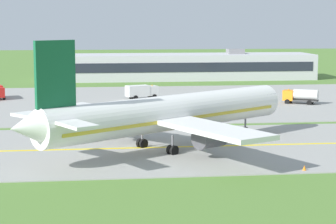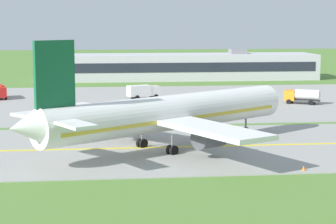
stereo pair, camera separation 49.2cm
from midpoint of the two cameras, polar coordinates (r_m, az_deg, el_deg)
name	(u,v)px [view 1 (the left image)]	position (r m, az deg, el deg)	size (l,w,h in m)	color
ground_plane	(148,148)	(73.00, -1.98, -3.29)	(500.00, 500.00, 0.00)	#517A33
taxiway_strip	(148,148)	(72.99, -1.98, -3.25)	(240.00, 28.00, 0.10)	gray
apron_pad	(183,101)	(115.32, 1.21, 0.99)	(140.00, 52.00, 0.10)	gray
taxiway_centreline	(148,148)	(72.98, -1.98, -3.21)	(220.00, 0.60, 0.01)	yellow
airplane_lead	(167,114)	(71.57, -0.30, -0.16)	(34.31, 28.80, 12.70)	white
service_truck_fuel	(301,96)	(113.47, 11.70, 1.46)	(6.23, 4.74, 2.65)	orange
service_truck_catering	(142,91)	(118.51, -2.51, 1.90)	(6.34, 3.96, 2.60)	silver
terminal_building	(185,67)	(159.01, 1.47, 4.10)	(63.95, 13.78, 7.46)	#B2B2B7
traffic_cone_near_edge	(304,168)	(63.37, 11.93, -4.97)	(0.44, 0.44, 0.60)	orange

